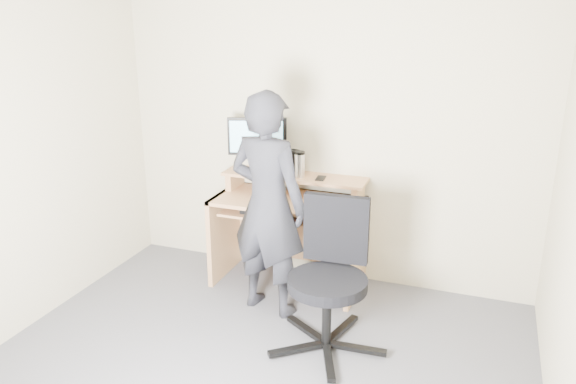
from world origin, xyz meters
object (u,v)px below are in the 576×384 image
Objects in this scene: desk at (291,219)px; office_chair at (330,271)px; monitor at (257,140)px; person at (268,205)px.

office_chair is (0.57, -0.82, 0.00)m from desk.
person is (0.32, -0.57, -0.34)m from monitor.
monitor is 0.74m from person.
desk is 1.00m from office_chair.
office_chair is 0.59× the size of person.
person is at bearing 149.01° from office_chair.
monitor is 0.47× the size of office_chair.
office_chair is at bearing -62.43° from monitor.
person is at bearing -89.53° from desk.
monitor reaches higher than desk.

